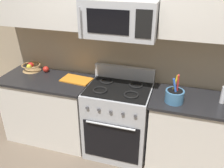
{
  "coord_description": "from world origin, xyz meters",
  "views": [
    {
      "loc": [
        0.66,
        -1.78,
        2.25
      ],
      "look_at": [
        -0.04,
        0.53,
        1.03
      ],
      "focal_mm": 39.15,
      "sensor_mm": 36.0,
      "label": 1
    }
  ],
  "objects": [
    {
      "name": "counter_left",
      "position": [
        -0.97,
        0.65,
        0.46
      ],
      "size": [
        1.16,
        0.6,
        0.91
      ],
      "color": "silver",
      "rests_on": "ground"
    },
    {
      "name": "cutting_board",
      "position": [
        -0.57,
        0.73,
        0.92
      ],
      "size": [
        0.39,
        0.26,
        0.02
      ],
      "primitive_type": "cube",
      "rotation": [
        0.0,
        0.0,
        -0.1
      ],
      "color": "orange",
      "rests_on": "counter_left"
    },
    {
      "name": "wall_back",
      "position": [
        0.0,
        1.02,
        1.3
      ],
      "size": [
        8.0,
        0.1,
        2.6
      ],
      "primitive_type": "cube",
      "color": "tan",
      "rests_on": "ground"
    },
    {
      "name": "apple_loose",
      "position": [
        -1.07,
        0.84,
        0.95
      ],
      "size": [
        0.08,
        0.08,
        0.08
      ],
      "primitive_type": "sphere",
      "color": "red",
      "rests_on": "counter_left"
    },
    {
      "name": "counter_right",
      "position": [
        0.86,
        0.65,
        0.46
      ],
      "size": [
        0.95,
        0.6,
        0.91
      ],
      "color": "silver",
      "rests_on": "ground"
    },
    {
      "name": "bottle_vinegar",
      "position": [
        1.13,
        0.68,
        1.03
      ],
      "size": [
        0.05,
        0.05,
        0.25
      ],
      "color": "silver",
      "rests_on": "counter_right"
    },
    {
      "name": "microwave",
      "position": [
        -0.0,
        0.68,
        1.73
      ],
      "size": [
        0.78,
        0.44,
        0.38
      ],
      "color": "#B2B5BA"
    },
    {
      "name": "upper_cabinets_right",
      "position": [
        0.87,
        0.8,
        1.92
      ],
      "size": [
        0.94,
        0.34,
        0.73
      ],
      "color": "silver"
    },
    {
      "name": "utensil_crock",
      "position": [
        0.64,
        0.55,
        0.98
      ],
      "size": [
        0.2,
        0.2,
        0.33
      ],
      "color": "teal",
      "rests_on": "counter_right"
    },
    {
      "name": "range_oven",
      "position": [
        -0.0,
        0.65,
        0.47
      ],
      "size": [
        0.76,
        0.64,
        1.09
      ],
      "color": "#B2B5BA",
      "rests_on": "ground"
    },
    {
      "name": "fruit_basket",
      "position": [
        -1.28,
        0.83,
        0.96
      ],
      "size": [
        0.25,
        0.25,
        0.11
      ],
      "color": "#9E7A4C",
      "rests_on": "counter_left"
    }
  ]
}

